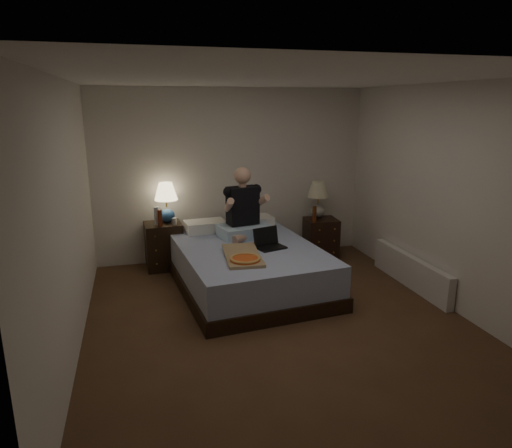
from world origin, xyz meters
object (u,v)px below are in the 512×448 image
object	(u,v)px
pizza_box	(245,260)
water_bottle	(157,216)
nightstand_right	(321,238)
person	(244,203)
laptop	(271,239)
beer_bottle_right	(314,214)
lamp_right	(318,199)
bed	(248,267)
radiator	(410,271)
nightstand_left	(164,246)
lamp_left	(166,203)
soda_can	(174,222)
beer_bottle_left	(160,218)

from	to	relation	value
pizza_box	water_bottle	bearing A→B (deg)	124.10
nightstand_right	person	size ratio (longest dim) A/B	0.65
nightstand_right	water_bottle	distance (m)	2.45
water_bottle	pizza_box	distance (m)	1.78
laptop	water_bottle	bearing A→B (deg)	123.79
nightstand_right	person	distance (m)	1.53
beer_bottle_right	laptop	distance (m)	1.26
lamp_right	beer_bottle_right	bearing A→B (deg)	-122.01
bed	person	world-z (taller)	person
lamp_right	nightstand_right	bearing A→B (deg)	-74.76
nightstand_right	water_bottle	bearing A→B (deg)	-178.55
radiator	pizza_box	bearing A→B (deg)	-177.69
nightstand_left	lamp_right	xyz separation A→B (m)	(2.30, -0.05, 0.55)
bed	lamp_left	xyz separation A→B (m)	(-0.91, 1.07, 0.66)
soda_can	radiator	xyz separation A→B (m)	(2.84, -1.36, -0.50)
lamp_left	laptop	distance (m)	1.70
soda_can	pizza_box	distance (m)	1.59
laptop	radiator	distance (m)	1.85
bed	water_bottle	world-z (taller)	water_bottle
nightstand_left	beer_bottle_left	xyz separation A→B (m)	(-0.04, -0.14, 0.44)
lamp_right	soda_can	size ratio (longest dim) A/B	5.60
water_bottle	person	xyz separation A→B (m)	(1.11, -0.53, 0.23)
nightstand_left	beer_bottle_left	bearing A→B (deg)	-108.62
person	laptop	distance (m)	0.70
bed	nightstand_left	distance (m)	1.41
soda_can	laptop	bearing A→B (deg)	-42.92
lamp_right	soda_can	world-z (taller)	lamp_right
bed	lamp_right	bearing A→B (deg)	30.40
lamp_left	beer_bottle_right	size ratio (longest dim) A/B	2.43
beer_bottle_left	radiator	size ratio (longest dim) A/B	0.14
bed	beer_bottle_right	size ratio (longest dim) A/B	9.44
beer_bottle_left	lamp_left	bearing A→B (deg)	61.51
lamp_left	person	size ratio (longest dim) A/B	0.60
nightstand_left	laptop	xyz separation A→B (m)	(1.23, -1.15, 0.34)
lamp_left	beer_bottle_left	world-z (taller)	lamp_left
nightstand_left	beer_bottle_right	size ratio (longest dim) A/B	2.84
laptop	radiator	bearing A→B (deg)	-27.73
nightstand_left	beer_bottle_right	world-z (taller)	beer_bottle_right
nightstand_left	soda_can	bearing A→B (deg)	-46.75
nightstand_left	nightstand_right	world-z (taller)	nightstand_left
soda_can	beer_bottle_left	size ratio (longest dim) A/B	0.43
person	nightstand_right	bearing A→B (deg)	7.42
nightstand_right	person	world-z (taller)	person
soda_can	radiator	bearing A→B (deg)	-25.64
nightstand_left	bed	bearing A→B (deg)	-49.06
beer_bottle_left	beer_bottle_right	distance (m)	2.20
beer_bottle_left	pizza_box	bearing A→B (deg)	-60.08
lamp_right	person	size ratio (longest dim) A/B	0.60
lamp_right	soda_can	distance (m)	2.16
water_bottle	radiator	xyz separation A→B (m)	(3.07, -1.45, -0.58)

